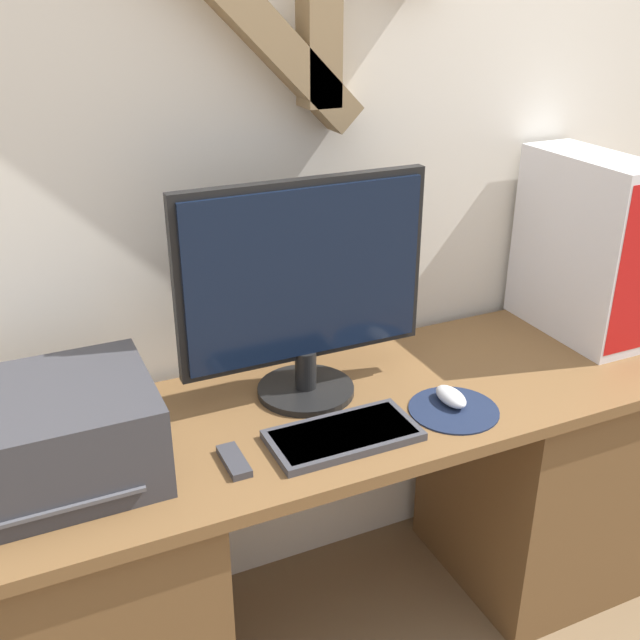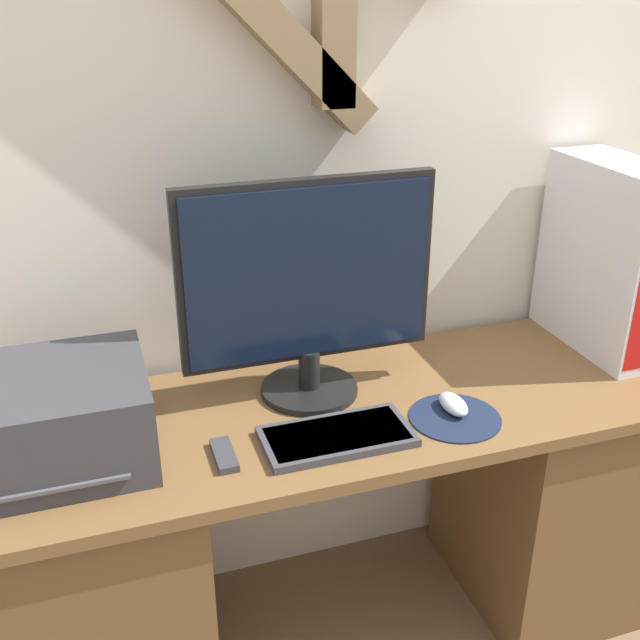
# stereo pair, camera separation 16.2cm
# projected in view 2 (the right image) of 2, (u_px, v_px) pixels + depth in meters

# --- Properties ---
(wall_back) EXTENTS (6.40, 0.13, 2.70)m
(wall_back) POSITION_uv_depth(u_px,v_px,m) (300.00, 94.00, 1.74)
(wall_back) COLOR silver
(wall_back) RESTS_ON ground_plane
(desk) EXTENTS (1.75, 0.56, 0.71)m
(desk) POSITION_uv_depth(u_px,v_px,m) (346.00, 521.00, 1.88)
(desk) COLOR brown
(desk) RESTS_ON ground_plane
(monitor) EXTENTS (0.59, 0.23, 0.51)m
(monitor) POSITION_uv_depth(u_px,v_px,m) (308.00, 284.00, 1.67)
(monitor) COLOR black
(monitor) RESTS_ON desk
(keyboard) EXTENTS (0.32, 0.16, 0.02)m
(keyboard) POSITION_uv_depth(u_px,v_px,m) (337.00, 436.00, 1.59)
(keyboard) COLOR #3D3D42
(keyboard) RESTS_ON desk
(mousepad) EXTENTS (0.21, 0.21, 0.00)m
(mousepad) POSITION_uv_depth(u_px,v_px,m) (455.00, 418.00, 1.67)
(mousepad) COLOR #19233D
(mousepad) RESTS_ON desk
(mouse) EXTENTS (0.05, 0.10, 0.03)m
(mouse) POSITION_uv_depth(u_px,v_px,m) (453.00, 404.00, 1.69)
(mouse) COLOR silver
(mouse) RESTS_ON mousepad
(computer_tower) EXTENTS (0.16, 0.39, 0.49)m
(computer_tower) POSITION_uv_depth(u_px,v_px,m) (611.00, 257.00, 1.92)
(computer_tower) COLOR white
(computer_tower) RESTS_ON desk
(printer) EXTENTS (0.38, 0.34, 0.19)m
(printer) POSITION_uv_depth(u_px,v_px,m) (52.00, 419.00, 1.50)
(printer) COLOR #38383D
(printer) RESTS_ON desk
(remote_control) EXTENTS (0.04, 0.11, 0.02)m
(remote_control) POSITION_uv_depth(u_px,v_px,m) (224.00, 455.00, 1.53)
(remote_control) COLOR #38383D
(remote_control) RESTS_ON desk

